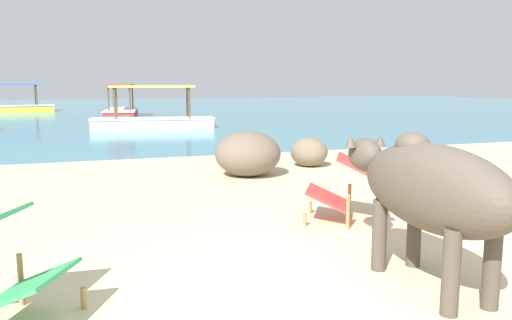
# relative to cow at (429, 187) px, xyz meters

# --- Properties ---
(sand_beach) EXTENTS (18.00, 14.00, 0.04)m
(sand_beach) POSITION_rel_cow_xyz_m (-0.49, -0.29, -0.72)
(sand_beach) COLOR #CCB78E
(sand_beach) RESTS_ON ground
(water_surface) EXTENTS (60.00, 36.00, 0.03)m
(water_surface) POSITION_rel_cow_xyz_m (-0.49, 21.71, -0.74)
(water_surface) COLOR teal
(water_surface) RESTS_ON ground
(cow) EXTENTS (0.56, 1.86, 1.05)m
(cow) POSITION_rel_cow_xyz_m (0.00, 0.00, 0.00)
(cow) COLOR #4C4238
(cow) RESTS_ON sand_beach
(deck_chair_near) EXTENTS (0.93, 0.84, 0.68)m
(deck_chair_near) POSITION_rel_cow_xyz_m (0.24, 1.67, -0.31)
(deck_chair_near) COLOR #A37A4C
(deck_chair_near) RESTS_ON sand_beach
(deck_chair_far) EXTENTS (0.92, 0.82, 0.68)m
(deck_chair_far) POSITION_rel_cow_xyz_m (-2.71, 0.26, -0.31)
(deck_chair_far) COLOR #A37A4C
(deck_chair_far) RESTS_ON sand_beach
(shore_rock_large) EXTENTS (0.76, 0.79, 0.48)m
(shore_rock_large) POSITION_rel_cow_xyz_m (1.33, 4.96, -0.46)
(shore_rock_large) COLOR #756651
(shore_rock_large) RESTS_ON sand_beach
(shore_rock_medium) EXTENTS (1.17, 1.14, 0.67)m
(shore_rock_medium) POSITION_rel_cow_xyz_m (0.10, 4.43, -0.36)
(shore_rock_medium) COLOR #6B5B4C
(shore_rock_medium) RESTS_ON sand_beach
(boat_yellow) EXTENTS (3.79, 1.63, 1.29)m
(boat_yellow) POSITION_rel_cow_xyz_m (-5.27, 23.45, -0.45)
(boat_yellow) COLOR gold
(boat_yellow) RESTS_ON water_surface
(boat_white) EXTENTS (3.78, 1.57, 1.29)m
(boat_white) POSITION_rel_cow_xyz_m (-0.17, 13.19, -0.45)
(boat_white) COLOR white
(boat_white) RESTS_ON water_surface
(boat_red) EXTENTS (1.66, 3.80, 1.29)m
(boat_red) POSITION_rel_cow_xyz_m (-0.72, 18.39, -0.45)
(boat_red) COLOR #C63833
(boat_red) RESTS_ON water_surface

